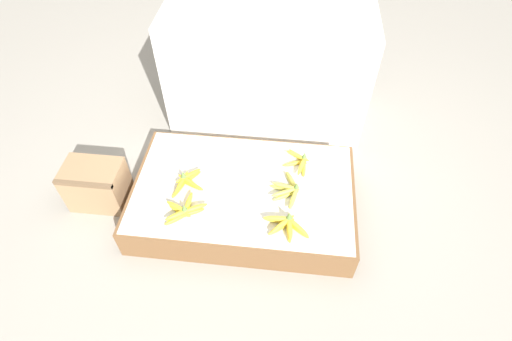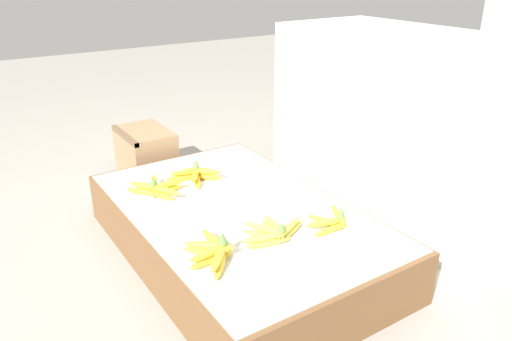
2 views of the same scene
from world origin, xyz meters
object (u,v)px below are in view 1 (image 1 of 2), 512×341
wooden_crate (97,185)px  banana_bunch_back_midleft (299,161)px  banana_bunch_front_midleft (287,225)px  banana_bunch_middle_left (186,181)px  banana_bunch_middle_midleft (289,190)px  foam_tray_white (218,14)px  banana_bunch_front_left (184,210)px

wooden_crate → banana_bunch_back_midleft: (1.18, 0.24, 0.09)m
banana_bunch_front_midleft → wooden_crate: bearing=169.2°
banana_bunch_middle_left → banana_bunch_middle_midleft: bearing=0.3°
banana_bunch_front_midleft → banana_bunch_back_midleft: 0.46m
banana_bunch_middle_midleft → foam_tray_white: foam_tray_white is taller
foam_tray_white → wooden_crate: bearing=-127.5°
banana_bunch_back_midleft → banana_bunch_front_midleft: bearing=-96.1°
banana_bunch_middle_midleft → foam_tray_white: bearing=121.7°
banana_bunch_back_midleft → foam_tray_white: 0.99m
banana_bunch_back_midleft → banana_bunch_middle_midleft: bearing=-102.3°
banana_bunch_front_midleft → banana_bunch_back_midleft: banana_bunch_front_midleft is taller
banana_bunch_middle_left → banana_bunch_back_midleft: size_ratio=0.94×
banana_bunch_middle_left → banana_bunch_middle_midleft: size_ratio=0.77×
banana_bunch_middle_midleft → foam_tray_white: size_ratio=0.99×
banana_bunch_front_left → banana_bunch_front_midleft: bearing=-3.6°
banana_bunch_front_left → foam_tray_white: (0.05, 1.01, 0.58)m
banana_bunch_front_midleft → banana_bunch_back_midleft: (0.05, 0.46, -0.00)m
wooden_crate → banana_bunch_middle_midleft: banana_bunch_middle_midleft is taller
banana_bunch_front_midleft → banana_bunch_middle_midleft: (-0.00, 0.23, -0.00)m
banana_bunch_front_midleft → banana_bunch_middle_left: size_ratio=1.16×
banana_bunch_front_left → foam_tray_white: size_ratio=0.80×
banana_bunch_front_midleft → banana_bunch_middle_midleft: size_ratio=0.89×
banana_bunch_front_left → banana_bunch_middle_midleft: 0.58m
banana_bunch_back_midleft → banana_bunch_middle_left: bearing=-160.2°
wooden_crate → banana_bunch_front_midleft: (1.13, -0.22, 0.09)m
banana_bunch_middle_midleft → foam_tray_white: 1.11m
wooden_crate → banana_bunch_front_midleft: bearing=-10.8°
banana_bunch_middle_left → banana_bunch_middle_midleft: (0.58, 0.00, -0.00)m
banana_bunch_front_left → banana_bunch_front_midleft: 0.55m
banana_bunch_middle_left → wooden_crate: bearing=-178.6°
banana_bunch_middle_midleft → banana_bunch_back_midleft: 0.23m
banana_bunch_front_midleft → foam_tray_white: bearing=115.6°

